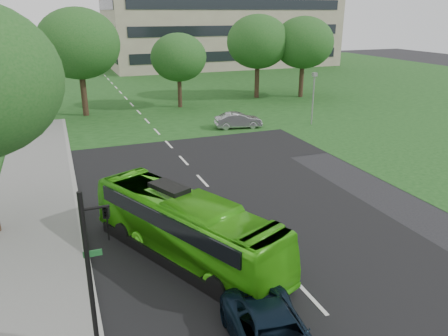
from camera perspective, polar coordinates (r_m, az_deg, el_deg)
name	(u,v)px	position (r m, az deg, el deg)	size (l,w,h in m)	color
ground	(243,225)	(20.67, 2.48, -7.39)	(160.00, 160.00, 0.00)	black
street_surfaces	(141,119)	(41.28, -10.75, 6.26)	(120.00, 120.00, 0.15)	black
tree_park_b	(78,44)	(43.40, -18.47, 15.14)	(7.53, 7.53, 9.87)	black
tree_park_c	(179,57)	(45.52, -5.96, 14.17)	(5.62, 5.62, 7.47)	black
tree_park_d	(258,42)	(50.76, 4.44, 16.11)	(6.97, 6.97, 9.21)	black
tree_park_e	(304,43)	(51.86, 10.35, 15.80)	(6.75, 6.75, 9.00)	black
bus	(186,227)	(17.60, -5.03, -7.68)	(2.25, 9.61, 2.68)	#42BA16
sedan	(238,120)	(37.53, 1.86, 6.24)	(1.39, 3.99, 1.32)	#A1A2A6
traffic_light	(94,262)	(12.68, -16.64, -11.68)	(0.83, 0.25, 5.09)	black
camera_pole	(314,91)	(39.02, 11.61, 9.77)	(0.42, 0.37, 4.52)	gray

